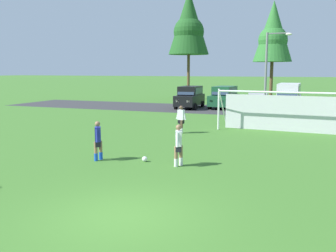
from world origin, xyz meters
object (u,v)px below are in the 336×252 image
(parked_car_slot_center, at_px, (289,96))
(street_lamp, at_px, (268,74))
(parked_car_slot_far_left, at_px, (190,97))
(player_midfield_center, at_px, (98,141))
(player_defender_far, at_px, (179,145))
(player_striker_near, at_px, (181,119))
(parked_car_slot_left, at_px, (224,97))
(parked_car_slot_center_left, at_px, (258,101))
(soccer_goal, at_px, (280,111))
(soccer_ball, at_px, (145,159))

(parked_car_slot_center, bearing_deg, street_lamp, -103.99)
(parked_car_slot_center, bearing_deg, parked_car_slot_far_left, -175.08)
(player_midfield_center, height_order, parked_car_slot_far_left, parked_car_slot_far_left)
(player_defender_far, height_order, street_lamp, street_lamp)
(player_striker_near, relative_size, parked_car_slot_left, 0.35)
(parked_car_slot_center, bearing_deg, player_midfield_center, -105.54)
(parked_car_slot_center, height_order, street_lamp, street_lamp)
(parked_car_slot_far_left, xyz_separation_m, parked_car_slot_center, (9.24, 0.80, 0.23))
(parked_car_slot_center_left, bearing_deg, parked_car_slot_left, 171.39)
(soccer_goal, relative_size, player_defender_far, 4.59)
(soccer_goal, bearing_deg, street_lamp, 102.34)
(player_defender_far, relative_size, parked_car_slot_center_left, 0.38)
(soccer_ball, bearing_deg, parked_car_slot_center_left, 85.61)
(player_striker_near, bearing_deg, player_midfield_center, -97.69)
(player_striker_near, relative_size, parked_car_slot_center, 0.34)
(player_midfield_center, relative_size, player_defender_far, 1.00)
(player_midfield_center, height_order, parked_car_slot_center, parked_car_slot_center)
(player_defender_far, xyz_separation_m, street_lamp, (1.53, 16.98, 2.62))
(player_striker_near, xyz_separation_m, parked_car_slot_left, (-0.79, 15.37, 0.29))
(soccer_ball, xyz_separation_m, player_striker_near, (-0.88, 7.17, 0.71))
(parked_car_slot_far_left, xyz_separation_m, parked_car_slot_center_left, (6.54, 0.62, -0.24))
(player_striker_near, relative_size, street_lamp, 0.25)
(street_lamp, bearing_deg, parked_car_slot_center_left, 104.69)
(player_striker_near, bearing_deg, soccer_goal, 26.30)
(parked_car_slot_far_left, relative_size, parked_car_slot_center, 0.96)
(soccer_ball, distance_m, player_midfield_center, 2.09)
(player_defender_far, relative_size, street_lamp, 0.25)
(soccer_ball, relative_size, soccer_goal, 0.03)
(player_defender_far, xyz_separation_m, parked_car_slot_left, (-3.19, 22.69, 0.29))
(parked_car_slot_center, distance_m, street_lamp, 5.92)
(player_striker_near, height_order, street_lamp, street_lamp)
(soccer_ball, distance_m, parked_car_slot_center, 22.67)
(soccer_goal, distance_m, parked_car_slot_center, 12.34)
(soccer_goal, xyz_separation_m, parked_car_slot_center, (-0.19, 12.34, 0.05))
(parked_car_slot_center_left, bearing_deg, parked_car_slot_far_left, -174.58)
(player_defender_far, bearing_deg, parked_car_slot_left, 98.00)
(parked_car_slot_center_left, distance_m, street_lamp, 5.96)
(player_striker_near, height_order, parked_car_slot_left, parked_car_slot_left)
(soccer_goal, relative_size, parked_car_slot_center, 1.55)
(soccer_ball, xyz_separation_m, parked_car_slot_left, (-1.67, 22.54, 1.00))
(player_striker_near, relative_size, player_defender_far, 1.00)
(parked_car_slot_center_left, bearing_deg, player_defender_far, -90.44)
(player_defender_far, xyz_separation_m, parked_car_slot_far_left, (-6.37, 21.56, 0.29))
(soccer_ball, xyz_separation_m, parked_car_slot_far_left, (-4.84, 21.41, 1.00))
(soccer_ball, relative_size, parked_car_slot_center, 0.05)
(player_midfield_center, bearing_deg, player_defender_far, 5.04)
(soccer_ball, bearing_deg, player_defender_far, -5.58)
(player_defender_far, height_order, parked_car_slot_far_left, parked_car_slot_far_left)
(player_midfield_center, bearing_deg, soccer_ball, 13.29)
(player_striker_near, relative_size, player_midfield_center, 1.00)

